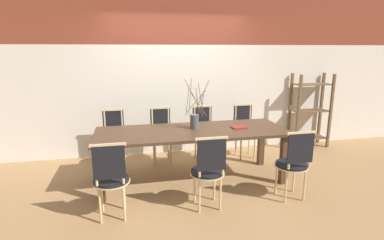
# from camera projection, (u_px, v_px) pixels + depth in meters

# --- Properties ---
(ground_plane) EXTENTS (16.00, 16.00, 0.00)m
(ground_plane) POSITION_uv_depth(u_px,v_px,m) (192.00, 180.00, 4.43)
(ground_plane) COLOR #A87F51
(wall_rear) EXTENTS (12.00, 0.06, 3.20)m
(wall_rear) POSITION_uv_depth(u_px,v_px,m) (176.00, 66.00, 5.34)
(wall_rear) COLOR silver
(wall_rear) RESTS_ON ground_plane
(dining_table) EXTENTS (2.71, 0.96, 0.76)m
(dining_table) POSITION_uv_depth(u_px,v_px,m) (192.00, 136.00, 4.27)
(dining_table) COLOR #4C3321
(dining_table) RESTS_ON ground_plane
(chair_near_leftend) EXTENTS (0.42, 0.42, 0.93)m
(chair_near_leftend) POSITION_uv_depth(u_px,v_px,m) (111.00, 177.00, 3.31)
(chair_near_leftend) COLOR black
(chair_near_leftend) RESTS_ON ground_plane
(chair_near_left) EXTENTS (0.42, 0.42, 0.93)m
(chair_near_left) POSITION_uv_depth(u_px,v_px,m) (209.00, 169.00, 3.53)
(chair_near_left) COLOR black
(chair_near_left) RESTS_ON ground_plane
(chair_near_center) EXTENTS (0.42, 0.42, 0.93)m
(chair_near_center) POSITION_uv_depth(u_px,v_px,m) (294.00, 162.00, 3.75)
(chair_near_center) COLOR black
(chair_near_center) RESTS_ON ground_plane
(chair_far_leftend) EXTENTS (0.42, 0.42, 0.93)m
(chair_far_leftend) POSITION_uv_depth(u_px,v_px,m) (114.00, 136.00, 4.87)
(chair_far_leftend) COLOR black
(chair_far_leftend) RESTS_ON ground_plane
(chair_far_left) EXTENTS (0.42, 0.42, 0.93)m
(chair_far_left) POSITION_uv_depth(u_px,v_px,m) (161.00, 133.00, 5.02)
(chair_far_left) COLOR black
(chair_far_left) RESTS_ON ground_plane
(chair_far_center) EXTENTS (0.42, 0.42, 0.93)m
(chair_far_center) POSITION_uv_depth(u_px,v_px,m) (204.00, 131.00, 5.17)
(chair_far_center) COLOR black
(chair_far_center) RESTS_ON ground_plane
(chair_far_right) EXTENTS (0.42, 0.42, 0.93)m
(chair_far_right) POSITION_uv_depth(u_px,v_px,m) (245.00, 129.00, 5.32)
(chair_far_right) COLOR black
(chair_far_right) RESTS_ON ground_plane
(vase_centerpiece) EXTENTS (0.36, 0.36, 0.73)m
(vase_centerpiece) POSITION_uv_depth(u_px,v_px,m) (195.00, 120.00, 4.32)
(vase_centerpiece) COLOR #4C5156
(vase_centerpiece) RESTS_ON dining_table
(book_stack) EXTENTS (0.22, 0.17, 0.02)m
(book_stack) POSITION_uv_depth(u_px,v_px,m) (239.00, 127.00, 4.37)
(book_stack) COLOR maroon
(book_stack) RESTS_ON dining_table
(shelving_rack) EXTENTS (0.73, 0.35, 1.43)m
(shelving_rack) POSITION_uv_depth(u_px,v_px,m) (310.00, 111.00, 5.84)
(shelving_rack) COLOR brown
(shelving_rack) RESTS_ON ground_plane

